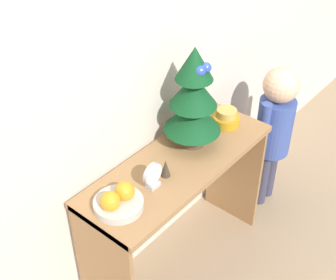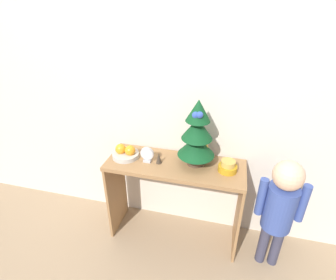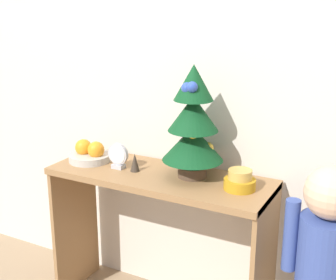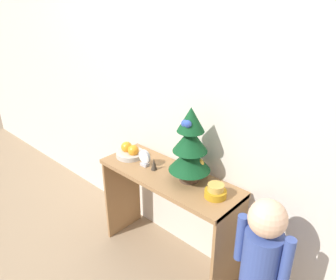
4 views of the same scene
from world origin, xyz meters
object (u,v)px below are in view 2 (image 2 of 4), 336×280
object	(u,v)px
singing_bowl	(228,167)
fruit_bowl	(126,153)
child_figure	(281,204)
desk_clock	(147,155)
figurine	(159,158)
mini_tree	(197,134)

from	to	relation	value
singing_bowl	fruit_bowl	bearing A→B (deg)	-179.92
fruit_bowl	child_figure	world-z (taller)	child_figure
desk_clock	figurine	size ratio (longest dim) A/B	1.44
singing_bowl	desk_clock	size ratio (longest dim) A/B	1.09
mini_tree	figurine	world-z (taller)	mini_tree
mini_tree	desk_clock	distance (m)	0.40
desk_clock	mini_tree	bearing A→B (deg)	10.22
fruit_bowl	singing_bowl	world-z (taller)	fruit_bowl
desk_clock	figurine	bearing A→B (deg)	3.14
fruit_bowl	figurine	size ratio (longest dim) A/B	2.42
mini_tree	child_figure	bearing A→B (deg)	-12.01
mini_tree	fruit_bowl	xyz separation A→B (m)	(-0.54, -0.04, -0.21)
figurine	child_figure	distance (m)	0.90
figurine	child_figure	bearing A→B (deg)	-4.65
desk_clock	figurine	distance (m)	0.09
singing_bowl	desk_clock	world-z (taller)	desk_clock
mini_tree	fruit_bowl	size ratio (longest dim) A/B	2.45
singing_bowl	figurine	world-z (taller)	same
mini_tree	singing_bowl	bearing A→B (deg)	-9.17
child_figure	singing_bowl	bearing A→B (deg)	166.26
mini_tree	child_figure	distance (m)	0.74
singing_bowl	child_figure	size ratio (longest dim) A/B	0.14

